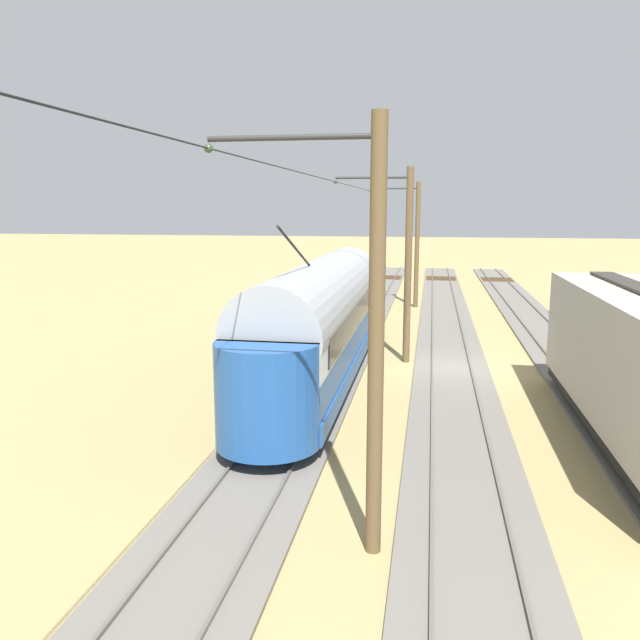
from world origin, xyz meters
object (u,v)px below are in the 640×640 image
vintage_streetcar (322,317)px  spare_tie_stack (248,361)px  catenary_pole_mid_far (371,334)px  switch_stand (556,303)px  catenary_pole_mid_near (406,262)px  catenary_pole_foreground (416,242)px

vintage_streetcar → spare_tie_stack: size_ratio=7.41×
catenary_pole_mid_far → vintage_streetcar: bearing=-76.0°
vintage_streetcar → switch_stand: 19.23m
spare_tie_stack → vintage_streetcar: bearing=161.9°
catenary_pole_mid_far → spare_tie_stack: size_ratio=3.19×
vintage_streetcar → switch_stand: size_ratio=14.40×
switch_stand → catenary_pole_mid_far: bearing=73.2°
switch_stand → catenary_pole_mid_near: bearing=57.4°
vintage_streetcar → spare_tie_stack: 3.81m
vintage_streetcar → catenary_pole_mid_far: bearing=104.0°
catenary_pole_mid_far → spare_tie_stack: (5.89, -12.24, -3.73)m
catenary_pole_foreground → catenary_pole_mid_far: same height
vintage_streetcar → catenary_pole_mid_far: size_ratio=2.33×
spare_tie_stack → catenary_pole_mid_near: bearing=-160.9°
catenary_pole_foreground → switch_stand: size_ratio=6.19×
catenary_pole_mid_near → spare_tie_stack: 7.27m
catenary_pole_foreground → catenary_pole_mid_far: bearing=90.0°
catenary_pole_foreground → catenary_pole_mid_near: same height
spare_tie_stack → switch_stand: bearing=-133.5°
switch_stand → spare_tie_stack: switch_stand is taller
catenary_pole_foreground → switch_stand: 8.91m
switch_stand → spare_tie_stack: size_ratio=0.51×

